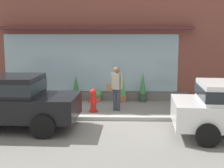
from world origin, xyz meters
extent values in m
plane|color=gray|center=(0.00, 0.00, 0.00)|extent=(60.00, 60.00, 0.00)
cube|color=#B2B2AD|center=(0.00, -0.20, 0.06)|extent=(14.00, 0.24, 0.12)
cube|color=brown|center=(0.00, 3.20, 2.66)|extent=(14.00, 0.36, 5.33)
cube|color=#8CA5B2|center=(-0.27, 3.00, 1.58)|extent=(7.27, 0.03, 2.40)
cube|color=#4C1E23|center=(0.00, 2.85, 3.03)|extent=(7.87, 0.56, 0.12)
cube|color=#605E59|center=(0.00, 2.98, 0.18)|extent=(7.67, 0.20, 0.36)
cylinder|color=red|center=(0.01, 0.88, 0.03)|extent=(0.31, 0.31, 0.06)
cylinder|color=red|center=(0.01, 0.88, 0.36)|extent=(0.21, 0.21, 0.59)
sphere|color=red|center=(0.01, 0.88, 0.72)|extent=(0.24, 0.24, 0.24)
cylinder|color=red|center=(-0.14, 0.88, 0.39)|extent=(0.10, 0.09, 0.09)
cylinder|color=red|center=(0.15, 0.88, 0.39)|extent=(0.10, 0.09, 0.09)
cylinder|color=red|center=(0.01, 0.74, 0.39)|extent=(0.09, 0.10, 0.09)
cylinder|color=#333847|center=(0.77, 1.12, 0.40)|extent=(0.12, 0.12, 0.80)
cylinder|color=#333847|center=(0.91, 1.07, 0.40)|extent=(0.12, 0.12, 0.80)
cube|color=#9E9384|center=(0.84, 1.09, 1.09)|extent=(0.32, 0.28, 0.60)
sphere|color=brown|center=(0.84, 1.09, 1.50)|extent=(0.22, 0.22, 0.22)
cylinder|color=#9E9384|center=(0.67, 1.16, 1.11)|extent=(0.08, 0.08, 0.57)
cylinder|color=#9E9384|center=(1.01, 1.03, 1.11)|extent=(0.08, 0.08, 0.57)
cube|color=#846647|center=(0.59, 1.20, 0.85)|extent=(0.26, 0.18, 0.28)
cube|color=black|center=(-2.30, -1.21, 0.67)|extent=(4.10, 1.92, 0.67)
cube|color=black|center=(-2.50, -1.21, 1.27)|extent=(2.28, 1.72, 0.61)
cube|color=#1E2328|center=(-2.50, -1.21, 1.27)|extent=(2.32, 1.74, 0.34)
cylinder|color=black|center=(-1.02, -0.34, 0.33)|extent=(0.67, 0.20, 0.67)
cylinder|color=black|center=(-1.08, -2.17, 0.33)|extent=(0.67, 0.20, 0.67)
cylinder|color=black|center=(3.29, -0.76, 0.30)|extent=(0.61, 0.23, 0.60)
cylinder|color=black|center=(3.14, -2.69, 0.30)|extent=(0.61, 0.23, 0.60)
cylinder|color=#33473D|center=(1.90, 2.73, 0.18)|extent=(0.28, 0.28, 0.35)
cone|color=#3D8442|center=(1.90, 2.73, 0.79)|extent=(0.25, 0.25, 0.88)
cylinder|color=#9E6042|center=(0.03, 2.73, 0.10)|extent=(0.27, 0.27, 0.19)
sphere|color=#4C934C|center=(0.03, 2.73, 0.31)|extent=(0.35, 0.35, 0.35)
sphere|color=orange|center=(0.02, 2.78, 0.39)|extent=(0.07, 0.07, 0.07)
sphere|color=#DB4C7A|center=(0.15, 2.72, 0.35)|extent=(0.06, 0.06, 0.06)
cylinder|color=#9E6042|center=(1.08, 2.53, 0.15)|extent=(0.26, 0.26, 0.29)
cone|color=#4C934C|center=(1.08, 2.53, 0.68)|extent=(0.24, 0.24, 0.78)
cylinder|color=#B7B2A3|center=(-0.86, 2.61, 0.18)|extent=(0.30, 0.30, 0.37)
cone|color=#2D6B33|center=(-0.86, 2.61, 0.74)|extent=(0.27, 0.27, 0.73)
camera|label=1|loc=(0.99, -10.32, 2.74)|focal=51.19mm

